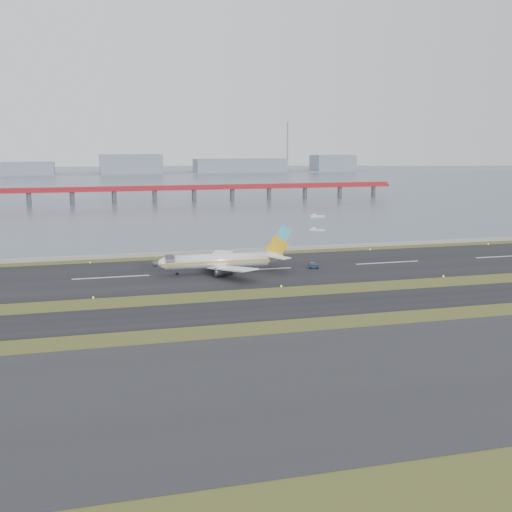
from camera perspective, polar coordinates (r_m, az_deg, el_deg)
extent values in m
plane|color=#334117|center=(151.33, 3.11, -3.38)|extent=(1000.00, 1000.00, 0.00)
cube|color=#29292C|center=(102.74, 12.92, -10.16)|extent=(1000.00, 50.00, 0.10)
cube|color=black|center=(140.31, 4.65, -4.45)|extent=(1000.00, 18.00, 0.10)
cube|color=black|center=(179.38, 0.11, -1.23)|extent=(1000.00, 45.00, 0.10)
cube|color=gray|center=(207.92, -2.08, 0.45)|extent=(1000.00, 2.50, 1.00)
cube|color=#424E5E|center=(602.51, -10.82, 6.51)|extent=(1400.00, 800.00, 1.30)
cube|color=maroon|center=(396.28, -5.54, 5.99)|extent=(260.00, 5.00, 1.60)
cube|color=maroon|center=(396.18, -5.54, 6.21)|extent=(260.00, 0.40, 1.40)
cylinder|color=#4C4C51|center=(392.13, -19.54, 4.76)|extent=(2.80, 2.80, 7.00)
cylinder|color=#4C4C51|center=(396.62, -5.53, 5.34)|extent=(2.80, 2.80, 7.00)
cylinder|color=#4C4C51|center=(423.41, 7.45, 5.60)|extent=(2.80, 2.80, 7.00)
cube|color=gray|center=(761.92, -11.78, 7.18)|extent=(1400.00, 80.00, 1.00)
cube|color=gray|center=(763.77, -20.89, 7.27)|extent=(90.00, 35.00, 14.00)
cube|color=gray|center=(762.17, -11.05, 8.03)|extent=(70.00, 35.00, 22.00)
cube|color=gray|center=(782.71, -1.42, 8.04)|extent=(110.00, 35.00, 16.00)
cube|color=gray|center=(819.55, 6.84, 8.20)|extent=(50.00, 35.00, 20.00)
cylinder|color=gray|center=(798.68, 2.82, 9.65)|extent=(1.80, 1.80, 60.00)
cylinder|color=white|center=(174.45, -3.46, -0.41)|extent=(28.00, 3.80, 3.80)
cone|color=white|center=(172.02, -8.55, -0.66)|extent=(3.20, 3.80, 3.80)
cone|color=white|center=(178.33, 1.65, -0.07)|extent=(5.00, 3.80, 3.80)
cube|color=gold|center=(172.60, -3.32, -0.52)|extent=(31.00, 0.06, 0.45)
cube|color=gold|center=(176.30, -3.58, -0.30)|extent=(31.00, 0.06, 0.45)
cube|color=white|center=(166.88, -2.12, -1.12)|extent=(11.31, 15.89, 1.66)
cube|color=white|center=(183.20, -3.32, -0.13)|extent=(11.31, 15.89, 1.66)
cylinder|color=#3D3D43|center=(169.14, -2.87, -1.39)|extent=(4.20, 2.10, 2.10)
cylinder|color=#3D3D43|center=(180.67, -3.68, -0.66)|extent=(4.20, 2.10, 2.10)
cube|color=gold|center=(178.07, 1.90, 0.86)|extent=(6.80, 0.35, 6.85)
cube|color=#4EC6DD|center=(178.08, 2.49, 2.06)|extent=(4.85, 0.37, 4.90)
cube|color=white|center=(174.75, 2.10, -0.12)|extent=(5.64, 6.80, 0.22)
cube|color=white|center=(181.91, 1.39, 0.29)|extent=(5.64, 6.80, 0.22)
cylinder|color=black|center=(173.18, -7.01, -1.58)|extent=(0.80, 0.28, 0.80)
cylinder|color=black|center=(172.63, -2.77, -1.51)|extent=(1.00, 0.38, 1.00)
cylinder|color=black|center=(177.99, -3.16, -1.17)|extent=(1.00, 0.38, 1.00)
cube|color=#16243E|center=(181.78, 5.14, -0.88)|extent=(3.07, 2.12, 1.05)
cube|color=#3D3D43|center=(181.59, 5.03, -0.66)|extent=(1.47, 1.54, 0.61)
cylinder|color=black|center=(181.04, 4.86, -1.07)|extent=(0.66, 0.38, 0.61)
cylinder|color=black|center=(182.41, 4.80, -0.99)|extent=(0.66, 0.38, 0.61)
cylinder|color=black|center=(181.33, 5.47, -1.07)|extent=(0.66, 0.38, 0.61)
cylinder|color=black|center=(182.69, 5.40, -0.98)|extent=(0.66, 0.38, 0.61)
cube|color=white|center=(259.73, 5.45, 2.30)|extent=(6.50, 4.27, 0.80)
cube|color=white|center=(259.70, 5.16, 2.47)|extent=(2.20, 2.01, 0.80)
cube|color=white|center=(307.54, 5.44, 3.51)|extent=(7.32, 2.45, 0.93)
cube|color=white|center=(306.94, 5.17, 3.66)|extent=(2.11, 1.71, 0.93)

